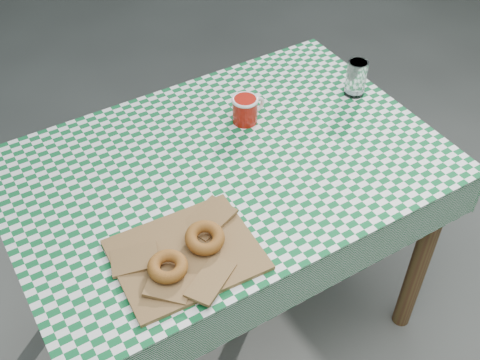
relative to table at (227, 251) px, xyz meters
name	(u,v)px	position (x,y,z in m)	size (l,w,h in m)	color
ground	(195,302)	(-0.07, 0.12, -0.38)	(60.00, 60.00, 0.00)	#484844
table	(227,251)	(0.00, 0.00, 0.00)	(1.17, 0.78, 0.75)	brown
tablecloth	(225,164)	(0.00, 0.00, 0.38)	(1.19, 0.80, 0.01)	#0E5C2C
paper_bag	(186,254)	(-0.25, -0.23, 0.39)	(0.33, 0.26, 0.02)	olive
bagel_front	(168,267)	(-0.31, -0.25, 0.41)	(0.09, 0.09, 0.03)	#975C1F
bagel_back	(205,238)	(-0.19, -0.22, 0.41)	(0.09, 0.09, 0.03)	brown
coffee_mug	(245,110)	(0.15, 0.13, 0.42)	(0.15, 0.15, 0.08)	#9D130A
drinking_glass	(356,78)	(0.51, 0.06, 0.44)	(0.06, 0.06, 0.11)	white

